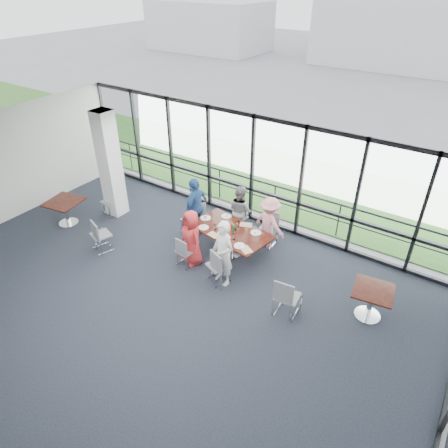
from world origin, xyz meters
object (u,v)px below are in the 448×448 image
Objects in this scene: chair_main_nl at (186,251)px; chair_main_fr at (267,230)px; chair_spare_lb at (109,202)px; chair_spare_r at (288,297)px; diner_far_left at (240,210)px; main_table at (230,234)px; side_table_right at (373,294)px; structural_column at (110,165)px; diner_near_left at (192,238)px; chair_main_fl at (239,217)px; chair_main_end at (193,218)px; chair_spare_la at (101,235)px; side_table_left at (64,204)px; diner_far_right at (269,223)px; diner_near_right at (223,253)px; diner_end at (196,207)px; chair_main_nr at (218,265)px.

chair_main_nl is 0.90× the size of chair_main_fr.
chair_spare_r is at bearing 178.11° from chair_spare_lb.
diner_far_left reaches higher than chair_spare_r.
chair_main_nl is 0.86× the size of chair_spare_r.
chair_main_nl is at bearing -115.40° from main_table.
main_table is 2.43× the size of side_table_right.
chair_main_nl is at bearing -13.79° from structural_column.
diner_far_left is 4.11m from chair_spare_lb.
diner_far_left is (0.29, 1.81, -0.01)m from diner_near_left.
chair_main_end is at bearing 45.95° from chair_main_fl.
main_table is at bearing 127.96° from diner_far_left.
chair_spare_la is at bearing -139.81° from main_table.
side_table_left is 1.30× the size of chair_main_nl.
diner_far_right is at bearing 160.72° from side_table_right.
diner_near_right is at bearing 83.20° from chair_main_fr.
side_table_right is at bearing 79.93° from diner_end.
chair_spare_la is at bearing -155.27° from diner_near_right.
diner_end is 1.49m from chair_main_nl.
side_table_left is 1.28× the size of chair_spare_lb.
structural_column reaches higher than side_table_left.
chair_main_fr is (5.40, 2.37, -0.18)m from side_table_left.
diner_near_right is 4.72m from chair_spare_lb.
chair_spare_la is at bearing -154.39° from chair_main_nl.
structural_column reaches higher than chair_main_fl.
side_table_left is at bearing -149.10° from diner_near_left.
side_table_right is (7.80, -0.04, -0.97)m from structural_column.
chair_main_fr is (4.66, 1.10, -1.14)m from structural_column.
chair_main_nr is 2.31m from chair_main_fl.
diner_end reaches higher than chair_main_fl.
diner_end reaches higher than main_table.
chair_spare_lb is 6.45m from chair_spare_r.
chair_spare_la is (-3.41, -0.72, -0.37)m from diner_near_right.
diner_far_left is (4.50, 2.42, 0.10)m from side_table_left.
diner_far_right is (-3.06, 1.07, 0.12)m from side_table_right.
side_table_left is 1.14× the size of chair_main_nr.
diner_end is (-5.04, 0.48, 0.25)m from side_table_right.
diner_far_right is at bearing 12.25° from structural_column.
chair_main_end is 2.54m from chair_spare_la.
diner_far_left is 0.85× the size of diner_end.
chair_main_fl is 0.89× the size of chair_spare_r.
chair_main_nl is at bearing 6.08° from side_table_left.
diner_far_right is at bearing 55.08° from chair_spare_la.
chair_main_fl is 4.03m from chair_spare_lb.
side_table_left is 0.64× the size of diner_near_right.
main_table is 2.48m from chair_spare_r.
side_table_right is at bearing 24.29° from chair_spare_r.
structural_column reaches higher than chair_spare_lb.
chair_main_fr is 0.97× the size of chair_spare_la.
chair_main_fr is (1.90, 0.66, -0.41)m from diner_end.
main_table is 1.14m from diner_near_right.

